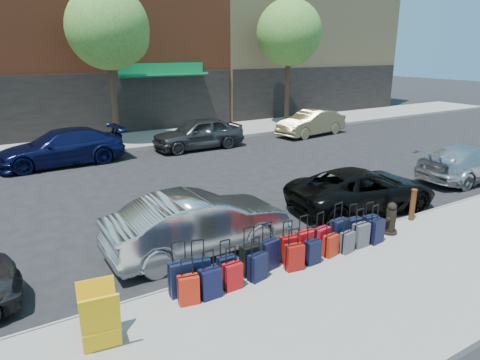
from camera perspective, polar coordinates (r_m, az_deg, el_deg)
ground at (r=13.35m, az=-6.58°, el=-3.14°), size 120.00×120.00×0.00m
sidewalk_near at (r=8.46m, az=13.33°, el=-15.63°), size 60.00×4.00×0.15m
sidewalk_far at (r=22.49m, az=-17.57°, el=4.68°), size 60.00×4.00×0.15m
curb_near at (r=9.77m, az=4.90°, el=-10.47°), size 60.00×0.08×0.15m
curb_far at (r=20.58m, az=-16.14°, el=3.70°), size 60.00×0.08×0.15m
tree_center at (r=21.73m, az=-16.81°, el=18.54°), size 3.80×3.80×7.27m
tree_right at (r=26.56m, az=6.81°, el=18.71°), size 3.80×3.80×7.27m
suitcase_front_0 at (r=8.25m, az=-7.88°, el=-12.86°), size 0.46×0.28×1.07m
suitcase_front_1 at (r=8.40m, az=-5.45°, el=-12.34°), size 0.46×0.31×1.01m
suitcase_front_2 at (r=8.61m, az=-1.79°, el=-11.79°), size 0.37×0.21×0.89m
suitcase_front_3 at (r=8.86m, az=1.45°, el=-10.57°), size 0.44×0.25×1.03m
suitcase_front_4 at (r=9.09m, az=3.85°, el=-9.88°), size 0.46×0.31×1.02m
suitcase_front_5 at (r=9.43m, az=6.48°, el=-9.10°), size 0.40×0.25×0.93m
suitcase_front_6 at (r=9.71m, az=8.60°, el=-8.35°), size 0.39×0.22×0.94m
suitcase_front_7 at (r=9.96m, az=10.79°, el=-7.82°), size 0.42×0.27×0.94m
suitcase_front_8 at (r=10.32m, az=13.08°, el=-6.85°), size 0.46×0.28×1.05m
suitcase_front_9 at (r=10.71m, az=14.89°, el=-6.34°), size 0.39×0.23×0.91m
suitcase_front_10 at (r=10.98m, az=16.91°, el=-5.93°), size 0.39×0.24×0.90m
suitcase_back_0 at (r=8.01m, az=-6.87°, el=-14.32°), size 0.41×0.29×0.88m
suitcase_back_1 at (r=8.13m, az=-3.99°, el=-13.57°), size 0.39×0.23×0.94m
suitcase_back_2 at (r=8.39m, az=-1.01°, el=-12.68°), size 0.37×0.22×0.86m
suitcase_back_3 at (r=8.69m, az=2.35°, el=-11.49°), size 0.41×0.29×0.90m
suitcase_back_5 at (r=9.11m, az=7.24°, el=-10.17°), size 0.41×0.28×0.91m
suitcase_back_6 at (r=9.42m, az=9.63°, el=-9.45°), size 0.36×0.22×0.85m
suitcase_back_7 at (r=9.82m, az=11.98°, el=-8.53°), size 0.37×0.25×0.81m
suitcase_back_8 at (r=10.06m, az=14.08°, el=-8.04°), size 0.36×0.25×0.80m
suitcase_back_9 at (r=10.42m, az=15.79°, el=-7.07°), size 0.39×0.23×0.92m
suitcase_back_10 at (r=10.72m, az=17.67°, el=-6.52°), size 0.42×0.28×0.94m
fire_hydrant at (r=11.33m, az=19.46°, el=-4.94°), size 0.42×0.37×0.82m
bollard at (r=12.38m, az=22.04°, el=-3.02°), size 0.16×0.16×0.87m
display_rack at (r=7.16m, az=-18.20°, el=-17.10°), size 0.65×0.70×1.03m
car_near_1 at (r=10.00m, az=-5.49°, el=-5.77°), size 4.34×1.52×1.43m
car_near_2 at (r=13.07m, az=15.99°, el=-1.25°), size 4.74×2.67×1.25m
car_near_3 at (r=17.58m, az=28.32°, el=2.02°), size 4.50×2.03×1.28m
car_far_1 at (r=19.04m, az=-22.73°, el=4.03°), size 5.08×2.18×1.46m
car_far_2 at (r=20.60m, az=-5.57°, el=6.22°), size 4.38×1.78×1.49m
car_far_3 at (r=24.14m, az=9.47°, el=7.53°), size 4.37×2.00×1.39m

